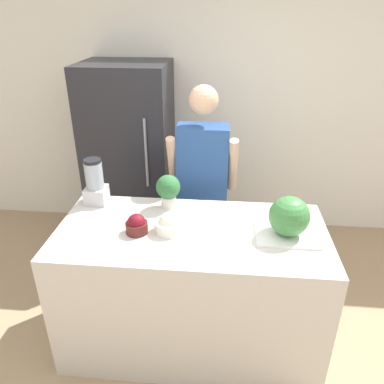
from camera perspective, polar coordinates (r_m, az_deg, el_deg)
The scene contains 10 objects.
wall_back at distance 3.88m, azimuth 2.41°, elevation 12.77°, with size 8.00×0.06×2.60m.
counter_island at distance 2.68m, azimuth -0.09°, elevation -14.31°, with size 1.73×0.83×0.94m.
refrigerator at distance 3.74m, azimuth -9.34°, elevation 5.30°, with size 0.80×0.71×1.78m.
person at distance 3.08m, azimuth 1.59°, elevation 0.75°, with size 0.55×0.27×1.71m.
cutting_board at distance 2.41m, azimuth 14.18°, elevation -6.38°, with size 0.38×0.29×0.01m.
watermelon at distance 2.35m, azimuth 14.59°, elevation -3.59°, with size 0.25×0.25×0.25m.
bowl_cherries at distance 2.37m, azimuth -8.45°, elevation -4.99°, with size 0.14×0.14×0.13m.
bowl_cream at distance 2.36m, azimuth -3.62°, elevation -4.97°, with size 0.18×0.18×0.13m.
blender at distance 2.74m, azimuth -14.56°, elevation 1.27°, with size 0.15×0.15×0.34m.
potted_plant at distance 2.60m, azimuth -3.65°, elevation 0.42°, with size 0.17×0.17×0.24m.
Camera 1 is at (0.19, -1.60, 2.23)m, focal length 35.00 mm.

